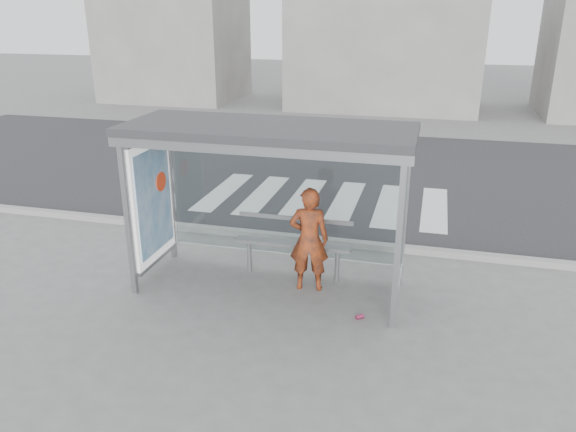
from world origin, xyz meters
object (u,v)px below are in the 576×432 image
object	(u,v)px
bus_shelter	(246,165)
soda_can	(360,317)
bench	(293,243)
person	(309,239)

from	to	relation	value
bus_shelter	soda_can	size ratio (longest dim) A/B	36.13
bus_shelter	soda_can	world-z (taller)	bus_shelter
bus_shelter	bench	size ratio (longest dim) A/B	2.21
bus_shelter	person	world-z (taller)	bus_shelter
person	bench	size ratio (longest dim) A/B	0.88
person	soda_can	distance (m)	1.43
person	bench	distance (m)	0.57
person	soda_can	world-z (taller)	person
bench	soda_can	distance (m)	1.77
person	bench	world-z (taller)	person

